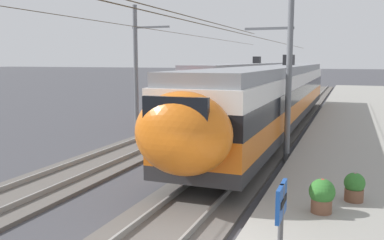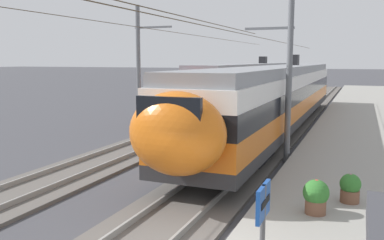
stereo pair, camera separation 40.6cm
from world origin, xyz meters
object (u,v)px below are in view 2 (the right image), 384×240
at_px(train_far_track, 251,81).
at_px(catenary_mast_mid, 286,72).
at_px(platform_sign, 263,220).
at_px(potted_plant_platform_edge, 350,187).
at_px(train_near_platform, 279,94).
at_px(catenary_mast_far_side, 141,67).
at_px(potted_plant_by_shelter, 316,195).

relative_size(train_far_track, catenary_mast_mid, 0.72).
distance_m(platform_sign, potted_plant_platform_edge, 6.06).
bearing_deg(catenary_mast_mid, train_near_platform, 12.47).
bearing_deg(catenary_mast_far_side, train_near_platform, -62.56).
bearing_deg(catenary_mast_far_side, train_far_track, -5.59).
relative_size(train_far_track, catenary_mast_far_side, 0.72).
bearing_deg(potted_plant_platform_edge, catenary_mast_far_side, 51.89).
bearing_deg(platform_sign, catenary_mast_mid, 8.26).
bearing_deg(potted_plant_by_shelter, catenary_mast_mid, 16.42).
height_order(train_near_platform, platform_sign, train_near_platform).
distance_m(train_near_platform, catenary_mast_mid, 7.43).
distance_m(train_far_track, platform_sign, 33.73).
xyz_separation_m(catenary_mast_mid, potted_plant_platform_edge, (-5.41, -2.73, -2.91)).
height_order(train_near_platform, potted_plant_by_shelter, train_near_platform).
height_order(train_near_platform, train_far_track, same).
distance_m(train_far_track, potted_plant_platform_edge, 28.47).
relative_size(train_near_platform, potted_plant_by_shelter, 34.63).
bearing_deg(train_far_track, catenary_mast_mid, -162.25).
relative_size(catenary_mast_mid, catenary_mast_far_side, 1.00).
height_order(catenary_mast_mid, potted_plant_platform_edge, catenary_mast_mid).
distance_m(train_near_platform, platform_sign, 18.67).
bearing_deg(train_near_platform, potted_plant_by_shelter, -165.61).
bearing_deg(catenary_mast_mid, potted_plant_by_shelter, -163.58).
xyz_separation_m(train_near_platform, potted_plant_platform_edge, (-12.52, -4.30, -1.43)).
relative_size(train_far_track, platform_sign, 14.88).
distance_m(catenary_mast_mid, platform_sign, 11.54).
height_order(potted_plant_platform_edge, potted_plant_by_shelter, potted_plant_by_shelter).
xyz_separation_m(catenary_mast_far_side, potted_plant_platform_edge, (-8.88, -11.32, -3.01)).
xyz_separation_m(train_far_track, potted_plant_platform_edge, (-26.78, -9.57, -1.43)).
bearing_deg(platform_sign, catenary_mast_far_side, 34.76).
relative_size(catenary_mast_far_side, potted_plant_platform_edge, 53.17).
xyz_separation_m(platform_sign, potted_plant_platform_edge, (5.86, -1.09, -1.06)).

